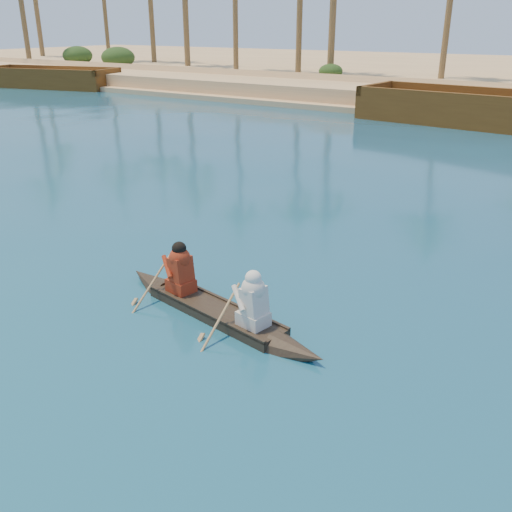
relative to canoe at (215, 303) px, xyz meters
The scene contains 6 objects.
ground 8.34m from the canoe, 151.33° to the left, with size 160.00×160.00×0.00m, color navy.
sandy_embankment 51.41m from the canoe, 98.18° to the left, with size 150.00×51.00×1.50m.
shrub_cluster 36.26m from the canoe, 101.64° to the left, with size 100.00×6.00×2.40m, color #253B15, non-canonical shape.
canoe is the anchor object (origin of this frame).
barge_left 45.76m from the canoe, 145.38° to the left, with size 12.60×6.76×2.00m.
barge_mid 26.04m from the canoe, 92.80° to the left, with size 13.40×5.45×2.18m.
Camera 1 is at (13.36, -11.80, 5.30)m, focal length 40.00 mm.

